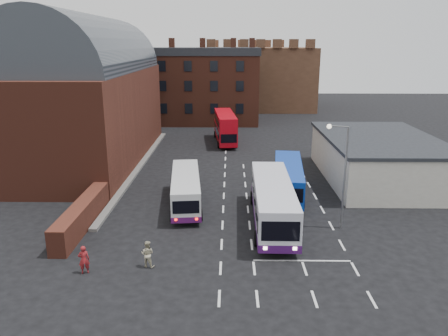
{
  "coord_description": "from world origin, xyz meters",
  "views": [
    {
      "loc": [
        0.55,
        -27.35,
        12.93
      ],
      "look_at": [
        0.0,
        10.0,
        2.2
      ],
      "focal_mm": 35.0,
      "sensor_mm": 36.0,
      "label": 1
    }
  ],
  "objects_px": {
    "bus_red_double": "(225,127)",
    "street_lamp": "(342,167)",
    "bus_white_outbound": "(186,187)",
    "pedestrian_beige": "(147,254)",
    "bus_white_inbound": "(273,200)",
    "pedestrian_red": "(84,260)",
    "bus_blue": "(288,177)"
  },
  "relations": [
    {
      "from": "bus_white_outbound",
      "to": "bus_blue",
      "type": "distance_m",
      "value": 9.12
    },
    {
      "from": "bus_blue",
      "to": "pedestrian_beige",
      "type": "distance_m",
      "value": 16.42
    },
    {
      "from": "bus_white_inbound",
      "to": "pedestrian_red",
      "type": "distance_m",
      "value": 13.78
    },
    {
      "from": "bus_white_outbound",
      "to": "pedestrian_beige",
      "type": "bearing_deg",
      "value": -102.89
    },
    {
      "from": "bus_red_double",
      "to": "bus_blue",
      "type": "bearing_deg",
      "value": 99.7
    },
    {
      "from": "bus_white_outbound",
      "to": "bus_red_double",
      "type": "relative_size",
      "value": 0.97
    },
    {
      "from": "bus_blue",
      "to": "street_lamp",
      "type": "distance_m",
      "value": 8.1
    },
    {
      "from": "bus_white_inbound",
      "to": "bus_white_outbound",
      "type": "bearing_deg",
      "value": -28.38
    },
    {
      "from": "bus_white_outbound",
      "to": "bus_red_double",
      "type": "distance_m",
      "value": 23.78
    },
    {
      "from": "bus_red_double",
      "to": "street_lamp",
      "type": "xyz_separation_m",
      "value": [
        8.48,
        -27.97,
        2.44
      ]
    },
    {
      "from": "bus_blue",
      "to": "pedestrian_beige",
      "type": "xyz_separation_m",
      "value": [
        -9.99,
        -13.01,
        -0.81
      ]
    },
    {
      "from": "pedestrian_red",
      "to": "pedestrian_beige",
      "type": "bearing_deg",
      "value": 175.02
    },
    {
      "from": "bus_blue",
      "to": "street_lamp",
      "type": "xyz_separation_m",
      "value": [
        2.72,
        -7.05,
        2.92
      ]
    },
    {
      "from": "bus_white_inbound",
      "to": "pedestrian_red",
      "type": "height_order",
      "value": "bus_white_inbound"
    },
    {
      "from": "bus_blue",
      "to": "pedestrian_beige",
      "type": "relative_size",
      "value": 6.26
    },
    {
      "from": "street_lamp",
      "to": "bus_red_double",
      "type": "bearing_deg",
      "value": 106.87
    },
    {
      "from": "bus_red_double",
      "to": "street_lamp",
      "type": "bearing_deg",
      "value": 101.17
    },
    {
      "from": "bus_white_outbound",
      "to": "street_lamp",
      "type": "height_order",
      "value": "street_lamp"
    },
    {
      "from": "bus_white_inbound",
      "to": "pedestrian_beige",
      "type": "height_order",
      "value": "bus_white_inbound"
    },
    {
      "from": "bus_white_outbound",
      "to": "bus_white_inbound",
      "type": "xyz_separation_m",
      "value": [
        6.77,
        -3.77,
        0.33
      ]
    },
    {
      "from": "bus_white_outbound",
      "to": "bus_red_double",
      "type": "height_order",
      "value": "bus_red_double"
    },
    {
      "from": "bus_red_double",
      "to": "pedestrian_beige",
      "type": "relative_size",
      "value": 6.11
    },
    {
      "from": "bus_white_inbound",
      "to": "pedestrian_red",
      "type": "bearing_deg",
      "value": 33.28
    },
    {
      "from": "street_lamp",
      "to": "pedestrian_beige",
      "type": "xyz_separation_m",
      "value": [
        -12.72,
        -5.95,
        -3.73
      ]
    },
    {
      "from": "bus_white_inbound",
      "to": "street_lamp",
      "type": "distance_m",
      "value": 5.42
    },
    {
      "from": "bus_white_inbound",
      "to": "street_lamp",
      "type": "xyz_separation_m",
      "value": [
        4.67,
        -0.62,
        2.68
      ]
    },
    {
      "from": "bus_white_inbound",
      "to": "bus_blue",
      "type": "relative_size",
      "value": 1.13
    },
    {
      "from": "bus_white_outbound",
      "to": "bus_blue",
      "type": "relative_size",
      "value": 0.94
    },
    {
      "from": "bus_white_inbound",
      "to": "bus_red_double",
      "type": "height_order",
      "value": "bus_red_double"
    },
    {
      "from": "bus_blue",
      "to": "street_lamp",
      "type": "bearing_deg",
      "value": 117.14
    },
    {
      "from": "pedestrian_beige",
      "to": "street_lamp",
      "type": "bearing_deg",
      "value": -142.66
    },
    {
      "from": "bus_blue",
      "to": "bus_red_double",
      "type": "distance_m",
      "value": 21.7
    }
  ]
}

